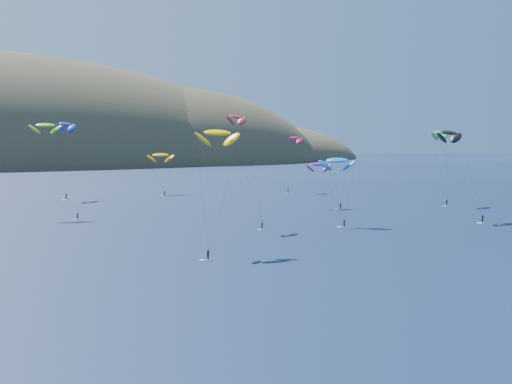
{
  "coord_description": "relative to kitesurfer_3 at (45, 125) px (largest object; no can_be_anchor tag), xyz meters",
  "views": [
    {
      "loc": [
        -70.04,
        -55.66,
        20.7
      ],
      "look_at": [
        10.23,
        80.0,
        9.0
      ],
      "focal_mm": 50.0,
      "sensor_mm": 36.0,
      "label": 1
    }
  ],
  "objects": [
    {
      "name": "kitesurfer_5",
      "position": [
        56.1,
        -54.43,
        -8.81
      ],
      "size": [
        8.53,
        10.66,
        17.95
      ],
      "rotation": [
        0.0,
        0.0,
        -0.8
      ],
      "color": "#F7FF1C",
      "rests_on": "ground"
    },
    {
      "name": "kitesurfer_13",
      "position": [
        116.72,
        -27.67,
        -1.66
      ],
      "size": [
        8.99,
        9.42,
        25.11
      ],
      "rotation": [
        0.0,
        0.0,
        0.29
      ],
      "color": "#F7FF1C",
      "rests_on": "ground"
    },
    {
      "name": "kitesurfer_7",
      "position": [
        88.64,
        -59.2,
        -2.07
      ],
      "size": [
        9.28,
        14.53,
        24.85
      ],
      "rotation": [
        0.0,
        0.0,
        0.14
      ],
      "color": "#F7FF1C",
      "rests_on": "ground"
    },
    {
      "name": "kitesurfer_4",
      "position": [
        21.03,
        55.12,
        1.53
      ],
      "size": [
        10.45,
        11.14,
        28.72
      ],
      "rotation": [
        0.0,
        0.0,
        0.67
      ],
      "color": "#F7FF1C",
      "rests_on": "ground"
    },
    {
      "name": "kitesurfer_3",
      "position": [
        0.0,
        0.0,
        0.0
      ],
      "size": [
        9.67,
        14.49,
        26.65
      ],
      "rotation": [
        0.0,
        0.0,
        -0.16
      ],
      "color": "#F7FF1C",
      "rests_on": "ground"
    },
    {
      "name": "kitesurfer_9",
      "position": [
        32.89,
        -45.83,
        1.49
      ],
      "size": [
        7.29,
        11.14,
        27.85
      ],
      "rotation": [
        0.0,
        0.0,
        0.42
      ],
      "color": "#F7FF1C",
      "rests_on": "ground"
    },
    {
      "name": "kitesurfer_8",
      "position": [
        107.27,
        40.29,
        -3.23
      ],
      "size": [
        11.43,
        7.96,
        23.51
      ],
      "rotation": [
        0.0,
        0.0,
        0.34
      ],
      "color": "#F7FF1C",
      "rests_on": "ground"
    },
    {
      "name": "kitesurfer_11",
      "position": [
        57.84,
        58.33,
        -9.68
      ],
      "size": [
        10.46,
        12.57,
        17.43
      ],
      "rotation": [
        0.0,
        0.0,
        -0.28
      ],
      "color": "#F7FF1C",
      "rests_on": "ground"
    },
    {
      "name": "kitesurfer_6",
      "position": [
        77.44,
        -16.98,
        -11.32
      ],
      "size": [
        8.49,
        12.05,
        15.32
      ],
      "rotation": [
        0.0,
        0.0,
        -0.25
      ],
      "color": "#F7FF1C",
      "rests_on": "ground"
    },
    {
      "name": "kitesurfer_2",
      "position": [
        12.6,
        -75.31,
        -2.54
      ],
      "size": [
        11.68,
        11.55,
        24.25
      ],
      "rotation": [
        0.0,
        0.0,
        -0.05
      ],
      "color": "#F7FF1C",
      "rests_on": "ground"
    }
  ]
}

